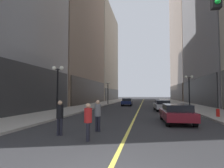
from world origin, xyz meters
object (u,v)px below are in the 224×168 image
(car_silver, at_px, (162,105))
(fire_hydrant_right, at_px, (218,114))
(car_maroon, at_px, (177,113))
(pedestrian_in_black_coat, at_px, (60,115))
(pedestrian_in_grey_suit, at_px, (98,113))
(street_lamp_left_near, at_px, (58,80))
(pedestrian_in_red_jacket, at_px, (88,119))
(street_lamp_right_mid, at_px, (189,85))
(car_navy, at_px, (127,102))
(street_lamp_left_far, at_px, (108,88))

(car_silver, xyz_separation_m, fire_hydrant_right, (4.02, -6.54, -0.32))
(car_maroon, bearing_deg, fire_hydrant_right, 40.67)
(pedestrian_in_black_coat, bearing_deg, pedestrian_in_grey_suit, 39.00)
(car_maroon, distance_m, street_lamp_left_near, 9.85)
(pedestrian_in_grey_suit, bearing_deg, car_silver, 71.74)
(pedestrian_in_red_jacket, distance_m, street_lamp_right_mid, 19.29)
(pedestrian_in_red_jacket, bearing_deg, fire_hydrant_right, 47.73)
(car_navy, height_order, pedestrian_in_red_jacket, pedestrian_in_red_jacket)
(car_maroon, xyz_separation_m, car_silver, (-0.20, 9.83, -0.00))
(pedestrian_in_black_coat, distance_m, street_lamp_left_far, 27.68)
(pedestrian_in_red_jacket, xyz_separation_m, street_lamp_left_far, (-4.87, 28.22, 2.31))
(street_lamp_left_far, relative_size, fire_hydrant_right, 5.54)
(car_navy, relative_size, pedestrian_in_red_jacket, 2.59)
(car_silver, height_order, fire_hydrant_right, car_silver)
(street_lamp_left_near, height_order, fire_hydrant_right, street_lamp_left_near)
(pedestrian_in_black_coat, distance_m, fire_hydrant_right, 13.22)
(street_lamp_left_far, bearing_deg, street_lamp_right_mid, -40.14)
(car_silver, height_order, pedestrian_in_black_coat, pedestrian_in_black_coat)
(pedestrian_in_red_jacket, xyz_separation_m, fire_hydrant_right, (8.43, 9.27, -0.55))
(street_lamp_right_mid, xyz_separation_m, fire_hydrant_right, (0.50, -8.16, -2.86))
(car_silver, height_order, street_lamp_left_far, street_lamp_left_far)
(street_lamp_left_far, bearing_deg, fire_hydrant_right, -54.94)
(car_maroon, xyz_separation_m, car_navy, (-5.45, 19.63, -0.00))
(street_lamp_left_far, height_order, street_lamp_right_mid, same)
(car_maroon, relative_size, pedestrian_in_grey_suit, 2.65)
(car_navy, bearing_deg, car_silver, -61.81)
(pedestrian_in_black_coat, xyz_separation_m, street_lamp_left_far, (-3.16, 27.40, 2.26))
(pedestrian_in_black_coat, height_order, street_lamp_left_near, street_lamp_left_near)
(car_maroon, bearing_deg, street_lamp_left_near, 174.74)
(car_navy, xyz_separation_m, pedestrian_in_red_jacket, (0.85, -25.61, 0.23))
(street_lamp_left_near, distance_m, street_lamp_left_far, 21.37)
(car_navy, distance_m, pedestrian_in_black_coat, 24.81)
(car_silver, relative_size, pedestrian_in_red_jacket, 2.77)
(pedestrian_in_black_coat, height_order, street_lamp_right_mid, street_lamp_right_mid)
(pedestrian_in_red_jacket, xyz_separation_m, street_lamp_right_mid, (7.93, 17.43, 2.31))
(pedestrian_in_grey_suit, relative_size, fire_hydrant_right, 2.13)
(car_maroon, relative_size, fire_hydrant_right, 5.65)
(pedestrian_in_black_coat, bearing_deg, fire_hydrant_right, 39.81)
(car_navy, xyz_separation_m, street_lamp_right_mid, (8.78, -8.18, 2.54))
(street_lamp_left_near, bearing_deg, pedestrian_in_grey_suit, -44.91)
(car_navy, relative_size, pedestrian_in_grey_suit, 2.49)
(street_lamp_left_near, height_order, street_lamp_left_far, same)
(pedestrian_in_grey_suit, xyz_separation_m, pedestrian_in_red_jacket, (0.11, -2.11, -0.04))
(car_maroon, distance_m, fire_hydrant_right, 5.05)
(car_maroon, bearing_deg, pedestrian_in_black_coat, -140.72)
(car_maroon, bearing_deg, car_silver, 91.15)
(car_navy, bearing_deg, pedestrian_in_red_jacket, -88.10)
(car_maroon, height_order, pedestrian_in_grey_suit, pedestrian_in_grey_suit)
(pedestrian_in_grey_suit, xyz_separation_m, street_lamp_right_mid, (8.04, 15.32, 2.26))
(car_navy, height_order, street_lamp_right_mid, street_lamp_right_mid)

